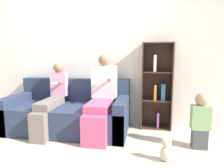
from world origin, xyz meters
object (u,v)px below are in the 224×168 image
child_seated (51,99)px  toddler_standing (200,120)px  bookshelf (157,87)px  couch (69,113)px  teddy_bear (166,150)px  adult_seated (101,95)px

child_seated → toddler_standing: (2.20, -0.21, -0.17)m
child_seated → bookshelf: bearing=16.9°
couch → bookshelf: bearing=14.3°
couch → child_seated: size_ratio=1.75×
couch → teddy_bear: (1.49, -0.78, -0.14)m
toddler_standing → child_seated: bearing=174.5°
adult_seated → bookshelf: (0.86, 0.46, 0.08)m
toddler_standing → bookshelf: 0.95m
bookshelf → adult_seated: bearing=-151.8°
teddy_bear → child_seated: bearing=159.6°
teddy_bear → couch: bearing=152.3°
child_seated → bookshelf: 1.75m
couch → teddy_bear: size_ratio=6.51×
couch → adult_seated: size_ratio=1.55×
couch → toddler_standing: size_ratio=2.60×
adult_seated → toddler_standing: size_ratio=1.68×
adult_seated → child_seated: adult_seated is taller
couch → child_seated: (-0.23, -0.14, 0.27)m
couch → toddler_standing: (1.96, -0.36, 0.10)m
bookshelf → teddy_bear: bookshelf is taller
couch → adult_seated: (0.57, -0.10, 0.35)m
teddy_bear → bookshelf: bearing=93.2°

